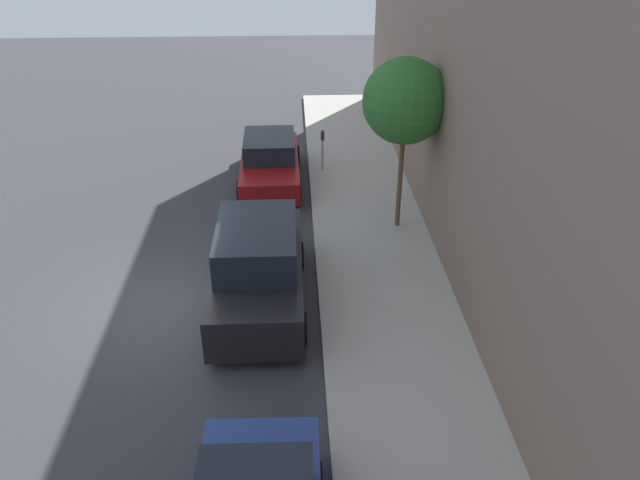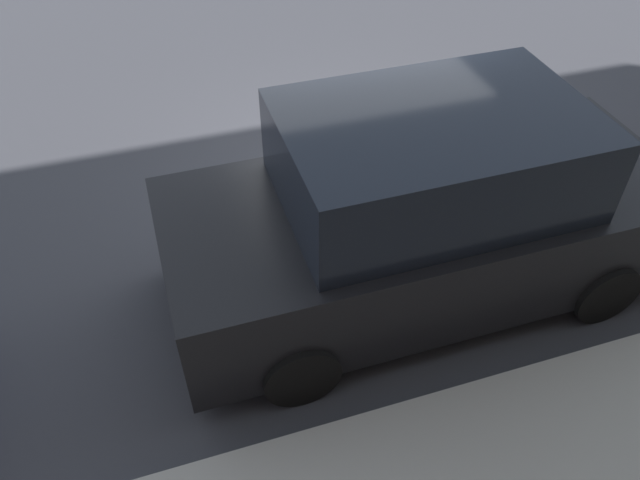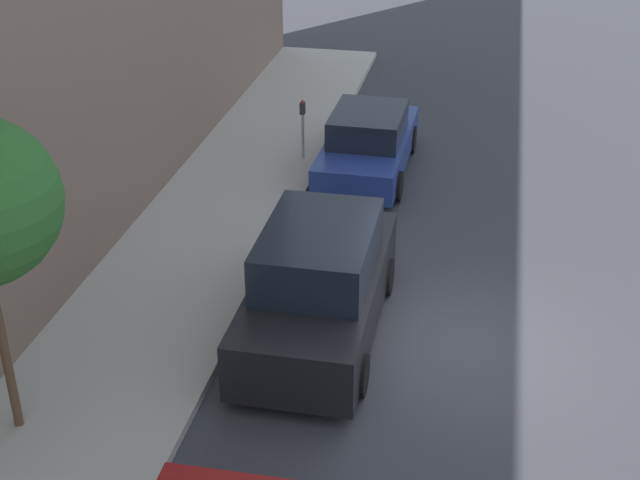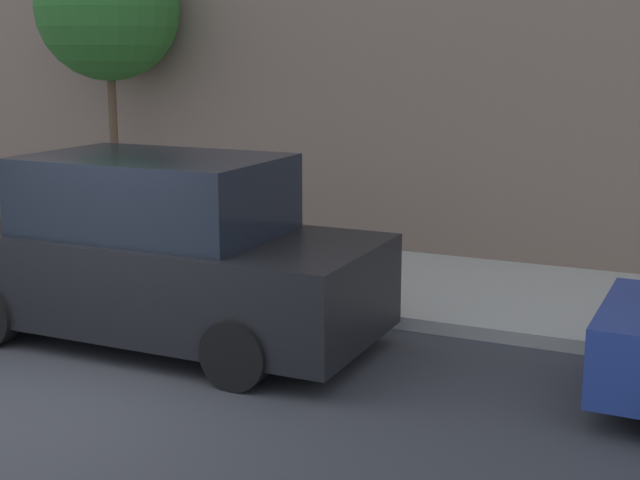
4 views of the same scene
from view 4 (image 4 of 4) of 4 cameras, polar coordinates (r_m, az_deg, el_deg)
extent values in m
plane|color=#38383D|center=(8.24, -18.33, -10.36)|extent=(60.00, 60.00, 0.00)
cube|color=#B2ADA3|center=(12.20, -2.03, -2.05)|extent=(3.13, 32.00, 0.15)
cube|color=black|center=(9.66, -10.34, -2.24)|extent=(1.97, 4.81, 0.96)
cube|color=black|center=(9.48, -10.54, 2.92)|extent=(1.73, 2.61, 0.80)
cylinder|color=black|center=(11.34, -13.76, -2.15)|extent=(0.22, 0.67, 0.67)
cylinder|color=black|center=(8.24, -5.40, -7.28)|extent=(0.22, 0.67, 0.67)
cylinder|color=black|center=(9.81, 0.05, -4.02)|extent=(0.22, 0.67, 0.67)
cylinder|color=brown|center=(14.39, -13.03, 6.03)|extent=(0.13, 0.13, 2.91)
sphere|color=#2D6B28|center=(14.32, -13.43, 14.23)|extent=(2.19, 2.19, 2.19)
camera|label=1|loc=(11.87, 68.07, 31.32)|focal=35.00mm
camera|label=2|loc=(12.05, 9.88, 19.70)|focal=35.00mm
camera|label=3|loc=(19.17, -52.57, 24.04)|focal=50.00mm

